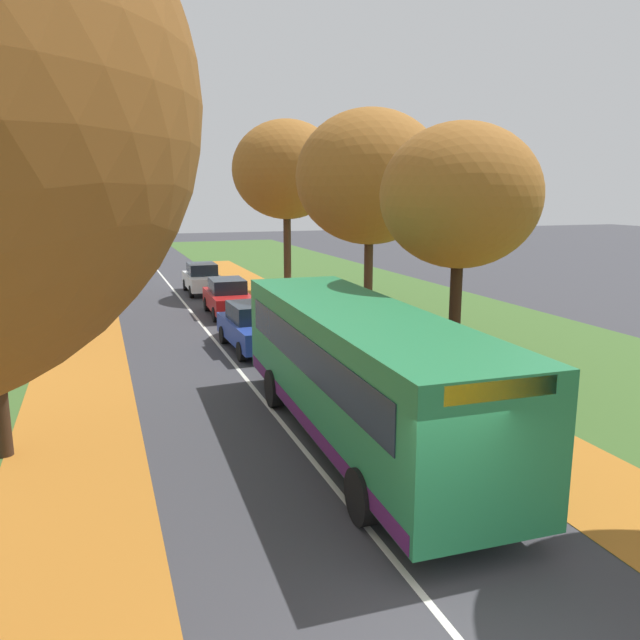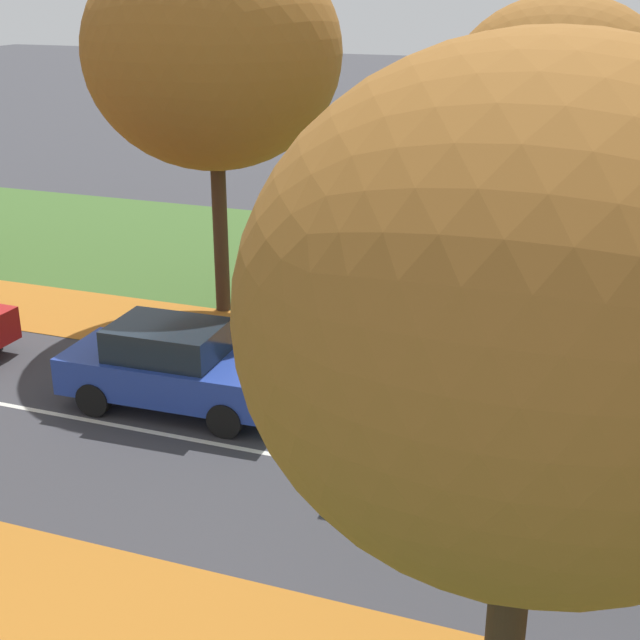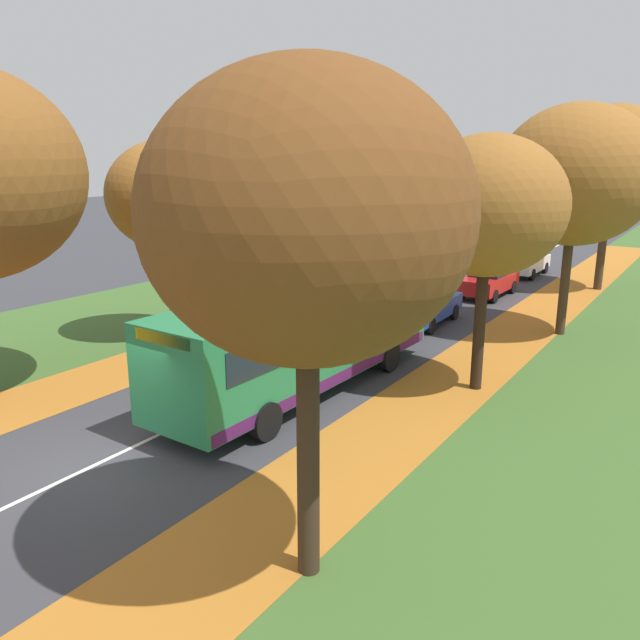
{
  "view_description": "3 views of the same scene",
  "coord_description": "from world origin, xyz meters",
  "views": [
    {
      "loc": [
        -3.87,
        -5.58,
        5.4
      ],
      "look_at": [
        1.45,
        9.35,
        2.15
      ],
      "focal_mm": 35.0,
      "sensor_mm": 36.0,
      "label": 1
    },
    {
      "loc": [
        -12.05,
        7.52,
        7.48
      ],
      "look_at": [
        0.41,
        12.07,
        2.37
      ],
      "focal_mm": 50.0,
      "sensor_mm": 36.0,
      "label": 2
    },
    {
      "loc": [
        11.07,
        -7.74,
        6.62
      ],
      "look_at": [
        0.34,
        8.47,
        1.5
      ],
      "focal_mm": 35.0,
      "sensor_mm": 36.0,
      "label": 3
    }
  ],
  "objects": [
    {
      "name": "ground_plane",
      "position": [
        0.0,
        0.0,
        0.0
      ],
      "size": [
        160.0,
        160.0,
        0.0
      ],
      "primitive_type": "plane",
      "color": "#38383D"
    },
    {
      "name": "grass_verge_left",
      "position": [
        -9.2,
        20.0,
        0.0
      ],
      "size": [
        12.0,
        90.0,
        0.01
      ],
      "primitive_type": "cube",
      "color": "#3D6028",
      "rests_on": "ground"
    },
    {
      "name": "leaf_litter_left",
      "position": [
        -4.6,
        14.0,
        0.01
      ],
      "size": [
        2.8,
        60.0,
        0.0
      ],
      "primitive_type": "cube",
      "color": "#B26B23",
      "rests_on": "grass_verge_left"
    },
    {
      "name": "leaf_litter_right",
      "position": [
        4.6,
        14.0,
        0.01
      ],
      "size": [
        2.8,
        60.0,
        0.0
      ],
      "primitive_type": "cube",
      "color": "#B26B23",
      "rests_on": "grass_verge_right"
    },
    {
      "name": "road_centre_line",
      "position": [
        0.0,
        20.0,
        0.0
      ],
      "size": [
        0.12,
        80.0,
        0.01
      ],
      "primitive_type": "cube",
      "color": "silver",
      "rests_on": "ground"
    },
    {
      "name": "tree_left_near",
      "position": [
        -5.97,
        8.11,
        5.25
      ],
      "size": [
        4.31,
        4.31,
        7.21
      ],
      "color": "#382619",
      "rests_on": "ground"
    },
    {
      "name": "tree_left_mid",
      "position": [
        -5.47,
        18.36,
        7.08
      ],
      "size": [
        4.92,
        4.92,
        9.34
      ],
      "color": "#422D1E",
      "rests_on": "ground"
    },
    {
      "name": "tree_left_far",
      "position": [
        -5.96,
        26.19,
        6.9
      ],
      "size": [
        4.73,
        4.73,
        9.08
      ],
      "color": "black",
      "rests_on": "ground"
    },
    {
      "name": "tree_right_nearest",
      "position": [
        6.0,
        -0.41,
        5.8
      ],
      "size": [
        4.8,
        4.8,
        7.98
      ],
      "color": "#382619",
      "rests_on": "ground"
    },
    {
      "name": "tree_right_near",
      "position": [
        5.37,
        9.18,
        5.29
      ],
      "size": [
        4.31,
        4.31,
        7.25
      ],
      "color": "black",
      "rests_on": "ground"
    },
    {
      "name": "tree_right_mid",
      "position": [
        6.04,
        16.6,
        5.95
      ],
      "size": [
        5.64,
        5.64,
        8.5
      ],
      "color": "#422D1E",
      "rests_on": "ground"
    },
    {
      "name": "tree_right_far",
      "position": [
        5.65,
        26.32,
        6.53
      ],
      "size": [
        5.65,
        5.65,
        9.09
      ],
      "color": "#422D1E",
      "rests_on": "ground"
    },
    {
      "name": "bus",
      "position": [
        1.26,
        6.3,
        1.7
      ],
      "size": [
        2.87,
        10.47,
        2.98
      ],
      "color": "#237A47",
      "rests_on": "ground"
    },
    {
      "name": "car_blue_lead",
      "position": [
        1.06,
        15.15,
        0.81
      ],
      "size": [
        1.88,
        4.25,
        1.62
      ],
      "color": "#233D9E",
      "rests_on": "ground"
    },
    {
      "name": "car_red_following",
      "position": [
        1.47,
        21.66,
        0.81
      ],
      "size": [
        1.87,
        4.24,
        1.62
      ],
      "color": "#B21919",
      "rests_on": "ground"
    },
    {
      "name": "car_white_third_in_line",
      "position": [
        1.39,
        28.26,
        0.81
      ],
      "size": [
        1.83,
        4.23,
        1.62
      ],
      "color": "silver",
      "rests_on": "ground"
    }
  ]
}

